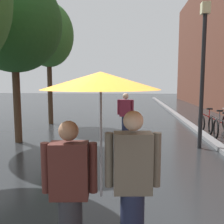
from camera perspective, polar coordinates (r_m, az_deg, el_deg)
The scene contains 7 objects.
kerb_strip at distance 12.92m, azimuth 16.44°, elevation -2.04°, with size 0.30×36.00×0.12m, color slate.
street_tree_1 at distance 9.00m, azimuth -21.71°, elevation 18.44°, with size 3.09×3.09×5.48m.
street_tree_2 at distance 12.41m, azimuth -14.41°, elevation 16.67°, with size 2.34×2.34×5.66m.
parked_bicycle_7 at distance 10.96m, azimuth 22.34°, elevation -2.20°, with size 1.14×0.79×0.96m.
couple_under_umbrella at distance 2.60m, azimuth -2.44°, elevation -5.66°, with size 1.25×1.22×2.13m.
street_lamp_post at distance 7.89m, azimuth 20.14°, elevation 10.01°, with size 0.24×0.24×4.27m.
pedestrian_walking_midground at distance 8.85m, azimuth 3.10°, elevation -0.81°, with size 0.58×0.27×1.62m.
Camera 1 is at (0.51, -2.49, 2.03)m, focal length 39.83 mm.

